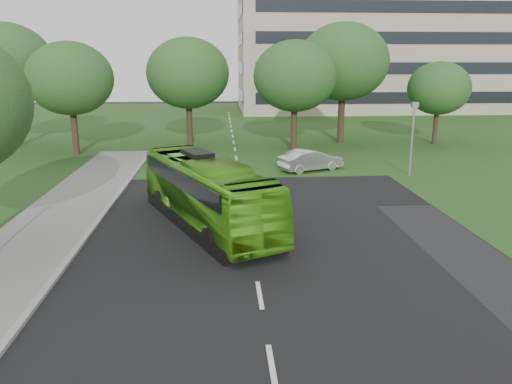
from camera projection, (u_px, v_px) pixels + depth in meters
ground at (255, 271)px, 18.32m from camera, size 160.00×160.00×0.00m
street_surfaces at (231, 156)px, 40.23m from camera, size 120.00×120.00×0.15m
office_building at (370, 27)px, 76.40m from camera, size 40.10×20.10×25.00m
tree_park_a at (70, 79)px, 39.36m from camera, size 6.78×6.78×9.01m
tree_park_b at (188, 73)px, 43.70m from camera, size 7.26×7.26×9.51m
tree_park_c at (295, 76)px, 41.37m from camera, size 6.92×6.92×9.20m
tree_park_d at (343, 62)px, 45.27m from camera, size 8.24×8.24×10.90m
tree_park_e at (439, 88)px, 44.97m from camera, size 5.60×5.60×7.46m
tree_park_f at (6, 63)px, 42.66m from camera, size 8.02×8.02×10.70m
bus at (207, 192)px, 23.15m from camera, size 6.90×11.27×3.11m
sedan at (311, 160)px, 34.87m from camera, size 4.83×3.27×1.51m
camera_pole at (413, 129)px, 32.70m from camera, size 0.51×0.48×4.89m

